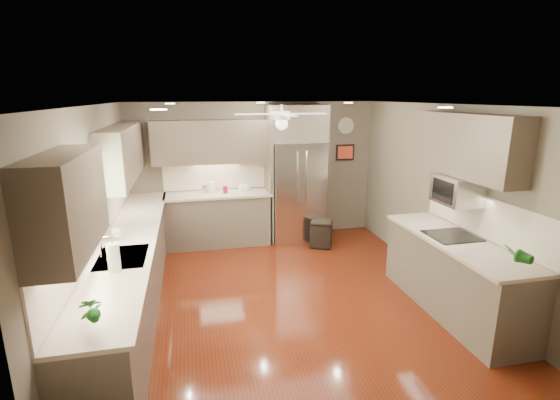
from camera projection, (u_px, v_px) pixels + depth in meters
name	position (u px, v px, depth m)	size (l,w,h in m)	color
floor	(286.00, 296.00, 5.44)	(5.00, 5.00, 0.00)	#451A09
ceiling	(287.00, 105.00, 4.81)	(5.00, 5.00, 0.00)	white
wall_back	(255.00, 171.00, 7.49)	(4.50, 4.50, 0.00)	#665C4D
wall_front	(373.00, 301.00, 2.77)	(4.50, 4.50, 0.00)	#665C4D
wall_left	(97.00, 217.00, 4.65)	(5.00, 5.00, 0.00)	#665C4D
wall_right	(445.00, 197.00, 5.60)	(5.00, 5.00, 0.00)	#665C4D
canister_b	(205.00, 189.00, 7.12)	(0.09, 0.09, 0.14)	silver
canister_c	(211.00, 188.00, 7.14)	(0.12, 0.12, 0.20)	beige
canister_d	(225.00, 190.00, 7.12)	(0.09, 0.09, 0.13)	maroon
soap_bottle	(116.00, 232.00, 4.82)	(0.09, 0.09, 0.19)	white
potted_plant_left	(89.00, 310.00, 2.94)	(0.17, 0.11, 0.31)	#1A5B1A
potted_plant_right	(517.00, 254.00, 3.97)	(0.17, 0.14, 0.31)	#1A5B1A
bowl	(244.00, 190.00, 7.24)	(0.22, 0.22, 0.05)	beige
left_run	(131.00, 271.00, 5.05)	(0.65, 4.70, 1.45)	brown
back_run	(218.00, 218.00, 7.25)	(1.85, 0.65, 1.45)	brown
uppers	(222.00, 151.00, 5.48)	(4.50, 4.70, 0.95)	brown
window	(86.00, 203.00, 4.11)	(0.05, 1.12, 0.92)	#BFF2B2
sink	(122.00, 260.00, 4.33)	(0.50, 0.70, 0.32)	silver
refrigerator	(296.00, 176.00, 7.33)	(1.06, 0.75, 2.45)	silver
right_run	(454.00, 274.00, 4.97)	(0.70, 2.20, 1.45)	brown
microwave	(457.00, 190.00, 4.98)	(0.43, 0.55, 0.34)	silver
ceiling_fan	(282.00, 118.00, 5.14)	(1.18, 1.18, 0.32)	white
recessed_lights	(277.00, 105.00, 5.18)	(2.84, 3.14, 0.01)	white
wall_clock	(346.00, 126.00, 7.64)	(0.30, 0.03, 0.30)	white
framed_print	(345.00, 152.00, 7.76)	(0.36, 0.03, 0.30)	black
stool	(321.00, 234.00, 7.16)	(0.48, 0.48, 0.45)	black
paper_towel	(114.00, 257.00, 3.95)	(0.12, 0.12, 0.30)	white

